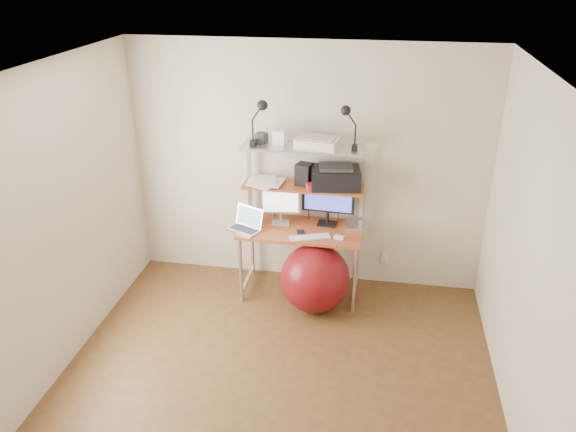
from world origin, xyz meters
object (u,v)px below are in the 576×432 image
(laptop, at_px, (247,224))
(printer, at_px, (336,177))
(monitor_silver, at_px, (281,202))
(exercise_ball, at_px, (315,278))
(monitor_black, at_px, (328,200))

(laptop, xyz_separation_m, printer, (0.84, 0.23, 0.47))
(monitor_silver, relative_size, printer, 0.85)
(monitor_silver, height_order, laptop, monitor_silver)
(monitor_silver, xyz_separation_m, printer, (0.53, 0.04, 0.29))
(laptop, bearing_deg, exercise_ball, 12.63)
(monitor_black, distance_m, printer, 0.26)
(exercise_ball, bearing_deg, printer, 71.74)
(laptop, distance_m, printer, 0.99)
(monitor_silver, distance_m, exercise_ball, 0.82)
(monitor_black, distance_m, exercise_ball, 0.78)
(monitor_black, bearing_deg, printer, -10.86)
(laptop, height_order, exercise_ball, laptop)
(monitor_silver, height_order, exercise_ball, monitor_silver)
(monitor_silver, relative_size, monitor_black, 0.82)
(monitor_black, height_order, laptop, monitor_black)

